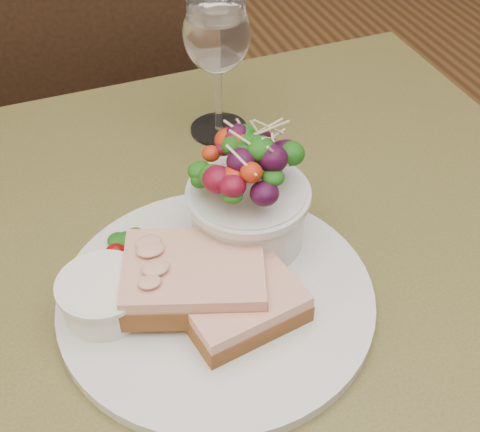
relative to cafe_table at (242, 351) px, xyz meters
name	(u,v)px	position (x,y,z in m)	size (l,w,h in m)	color
cafe_table	(242,351)	(0.00, 0.00, 0.00)	(0.80, 0.80, 0.75)	#423A1C
chair_far	(93,217)	(-0.07, 0.67, -0.36)	(0.45, 0.45, 0.90)	black
dinner_plate	(216,298)	(-0.03, -0.01, 0.11)	(0.29, 0.29, 0.01)	silver
sandwich_front	(241,304)	(-0.02, -0.04, 0.13)	(0.11, 0.09, 0.03)	#4C2C14
sandwich_back	(194,277)	(-0.05, 0.00, 0.14)	(0.15, 0.13, 0.03)	#4C2C14
ramekin	(104,295)	(-0.13, 0.01, 0.13)	(0.07, 0.07, 0.04)	silver
salad_bowl	(248,192)	(0.03, 0.05, 0.17)	(0.11, 0.11, 0.13)	silver
garnish	(125,250)	(-0.09, 0.07, 0.12)	(0.05, 0.04, 0.02)	#0C3D0B
wine_glass	(217,38)	(0.07, 0.25, 0.22)	(0.08, 0.08, 0.18)	white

